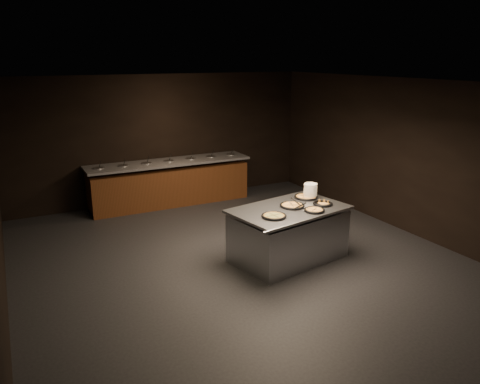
% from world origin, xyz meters
% --- Properties ---
extents(room, '(7.02, 8.02, 2.92)m').
position_xyz_m(room, '(0.00, 0.00, 1.45)').
color(room, black).
rests_on(room, ground).
extents(salad_bar, '(3.70, 0.83, 1.18)m').
position_xyz_m(salad_bar, '(0.00, 3.56, 0.44)').
color(salad_bar, '#572914').
rests_on(salad_bar, ground).
extents(serving_counter, '(2.05, 1.52, 0.89)m').
position_xyz_m(serving_counter, '(0.76, -0.23, 0.43)').
color(serving_counter, '#AFB2B7').
rests_on(serving_counter, ground).
extents(plate_stack, '(0.23, 0.23, 0.25)m').
position_xyz_m(plate_stack, '(1.41, 0.10, 1.02)').
color(plate_stack, white).
rests_on(plate_stack, serving_counter).
extents(pan_veggie_whole, '(0.39, 0.39, 0.04)m').
position_xyz_m(pan_veggie_whole, '(0.30, -0.50, 0.91)').
color(pan_veggie_whole, black).
rests_on(pan_veggie_whole, serving_counter).
extents(pan_cheese_whole, '(0.41, 0.41, 0.04)m').
position_xyz_m(pan_cheese_whole, '(0.84, -0.19, 0.91)').
color(pan_cheese_whole, black).
rests_on(pan_cheese_whole, serving_counter).
extents(pan_cheese_slices_a, '(0.41, 0.41, 0.04)m').
position_xyz_m(pan_cheese_slices_a, '(1.33, 0.12, 0.91)').
color(pan_cheese_slices_a, black).
rests_on(pan_cheese_slices_a, serving_counter).
extents(pan_cheese_slices_b, '(0.34, 0.34, 0.04)m').
position_xyz_m(pan_cheese_slices_b, '(1.03, -0.55, 0.91)').
color(pan_cheese_slices_b, black).
rests_on(pan_cheese_slices_b, serving_counter).
extents(pan_veggie_slices, '(0.33, 0.33, 0.04)m').
position_xyz_m(pan_veggie_slices, '(1.35, -0.34, 0.91)').
color(pan_veggie_slices, black).
rests_on(pan_veggie_slices, serving_counter).
extents(server_left, '(0.23, 0.28, 0.16)m').
position_xyz_m(server_left, '(0.84, -0.22, 0.97)').
color(server_left, '#AFB2B7').
rests_on(server_left, serving_counter).
extents(server_right, '(0.28, 0.22, 0.16)m').
position_xyz_m(server_right, '(0.85, -0.49, 0.97)').
color(server_right, '#AFB2B7').
rests_on(server_right, serving_counter).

